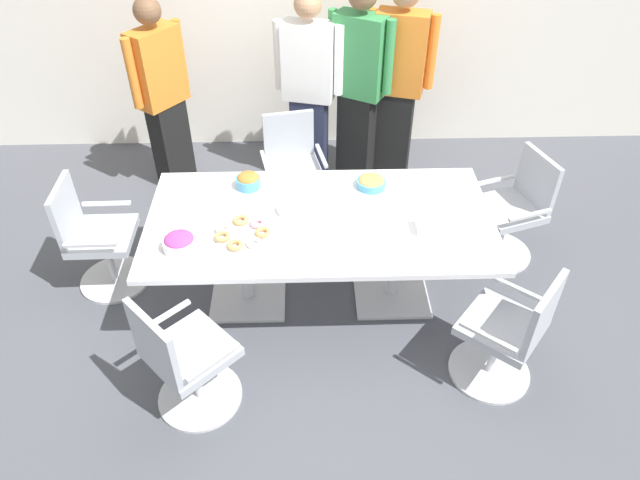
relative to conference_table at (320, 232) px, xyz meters
name	(u,v)px	position (x,y,z in m)	size (l,w,h in m)	color
ground_plane	(320,295)	(0.00, 0.00, -0.63)	(10.00, 10.00, 0.01)	#4C4F56
back_wall	(312,7)	(0.00, 2.40, 0.77)	(8.00, 0.10, 2.80)	white
conference_table	(320,232)	(0.00, 0.00, 0.00)	(2.40, 1.20, 0.75)	silver
office_chair_0	(512,214)	(1.55, 0.46, -0.22)	(0.68, 0.68, 0.91)	silver
office_chair_1	(293,173)	(-0.21, 1.10, -0.22)	(0.63, 0.63, 0.91)	silver
office_chair_2	(97,242)	(-1.67, 0.20, -0.22)	(0.55, 0.55, 0.91)	silver
office_chair_3	(185,362)	(-0.84, -0.95, -0.22)	(0.76, 0.76, 0.91)	silver
office_chair_4	(508,336)	(1.16, -0.81, -0.22)	(0.76, 0.76, 0.91)	silver
person_standing_0	(163,95)	(-1.34, 1.60, 0.29)	(0.44, 0.53, 1.76)	black
person_standing_1	(309,89)	(-0.05, 1.63, 0.31)	(0.61, 0.32, 1.78)	#232842
person_standing_2	(359,85)	(0.39, 1.61, 0.36)	(0.57, 0.41, 1.87)	black
person_standing_3	(398,82)	(0.74, 1.64, 0.37)	(0.61, 0.34, 1.88)	black
snack_bowl_candy_mix	(179,242)	(-0.92, -0.30, 0.18)	(0.22, 0.22, 0.11)	white
snack_bowl_cookies	(371,182)	(0.39, 0.37, 0.16)	(0.22, 0.22, 0.08)	#4C9EC6
snack_bowl_pretzels	(248,180)	(-0.52, 0.39, 0.18)	(0.18, 0.18, 0.12)	#4C9EC6
donut_platter	(242,233)	(-0.52, -0.18, 0.14)	(0.37, 0.37, 0.04)	white
plate_stack	(290,209)	(-0.20, 0.09, 0.14)	(0.20, 0.20, 0.04)	white
napkin_pile	(427,225)	(0.71, -0.16, 0.17)	(0.14, 0.14, 0.08)	white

